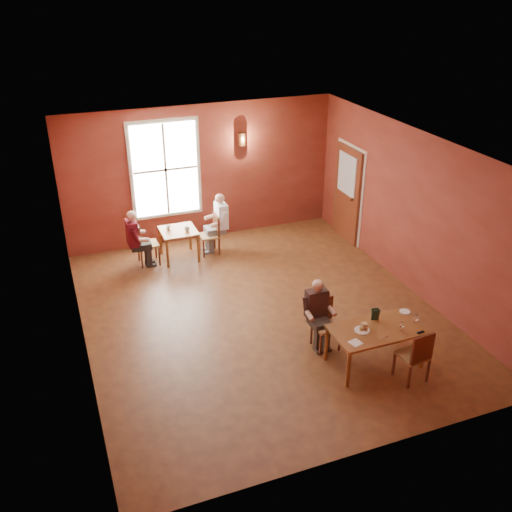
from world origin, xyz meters
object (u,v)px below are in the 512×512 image
object	(u,v)px
chair_diner_white	(209,235)
diner_maroon	(146,237)
diner_white	(210,226)
chair_diner_main	(326,325)
chair_empty	(413,354)
main_table	(374,346)
chair_diner_maroon	(148,243)
diner_main	(327,319)
second_table	(179,244)

from	to	relation	value
chair_diner_white	diner_maroon	size ratio (longest dim) A/B	0.72
diner_white	chair_diner_white	bearing A→B (deg)	90.00
chair_diner_main	chair_empty	distance (m)	1.42
chair_diner_white	diner_white	distance (m)	0.19
main_table	diner_maroon	size ratio (longest dim) A/B	1.14
chair_diner_main	diner_maroon	size ratio (longest dim) A/B	0.70
diner_white	chair_diner_maroon	distance (m)	1.34
main_table	chair_empty	distance (m)	0.61
diner_main	second_table	xyz separation A→B (m)	(-1.41, 3.98, -0.23)
main_table	diner_main	world-z (taller)	diner_main
chair_diner_maroon	main_table	bearing A→B (deg)	29.07
chair_empty	chair_diner_white	world-z (taller)	chair_empty
chair_empty	chair_diner_maroon	bearing A→B (deg)	114.18
chair_empty	diner_white	bearing A→B (deg)	101.64
chair_diner_maroon	diner_maroon	distance (m)	0.15
second_table	diner_maroon	xyz separation A→B (m)	(-0.68, 0.00, 0.28)
diner_white	diner_maroon	bearing A→B (deg)	90.00
chair_diner_main	chair_diner_white	distance (m)	4.02
chair_diner_white	main_table	bearing A→B (deg)	-164.72
main_table	second_table	world-z (taller)	second_table
diner_main	chair_empty	xyz separation A→B (m)	(0.83, -1.12, -0.12)
chair_diner_main	second_table	xyz separation A→B (m)	(-1.41, 3.95, -0.10)
chair_diner_main	chair_diner_white	size ratio (longest dim) A/B	0.97
chair_diner_white	chair_diner_maroon	xyz separation A→B (m)	(-1.30, 0.00, 0.02)
diner_main	chair_diner_maroon	bearing A→B (deg)	-62.67
diner_main	second_table	distance (m)	4.23
second_table	diner_white	world-z (taller)	diner_white
chair_diner_white	diner_maroon	xyz separation A→B (m)	(-1.33, 0.00, 0.17)
diner_main	second_table	bearing A→B (deg)	-70.53
diner_maroon	diner_main	bearing A→B (deg)	27.67
second_table	chair_diner_maroon	size ratio (longest dim) A/B	0.80
main_table	chair_diner_main	distance (m)	0.83
diner_white	chair_diner_maroon	xyz separation A→B (m)	(-1.33, 0.00, -0.17)
chair_diner_white	second_table	bearing A→B (deg)	90.00
chair_diner_main	diner_main	xyz separation A→B (m)	(0.00, -0.03, 0.14)
chair_diner_main	diner_maroon	world-z (taller)	diner_maroon
chair_diner_main	chair_diner_white	bearing A→B (deg)	-79.15
chair_empty	diner_maroon	world-z (taller)	diner_maroon
diner_main	chair_diner_main	bearing A→B (deg)	-90.00
chair_diner_white	chair_empty	bearing A→B (deg)	-162.78
diner_main	second_table	world-z (taller)	diner_main
main_table	diner_maroon	distance (m)	5.28
main_table	diner_white	distance (m)	4.77
main_table	chair_diner_white	distance (m)	4.77
second_table	chair_diner_white	bearing A→B (deg)	0.00
chair_diner_main	second_table	size ratio (longest dim) A/B	1.15
chair_diner_main	diner_main	size ratio (longest dim) A/B	0.75
second_table	diner_maroon	bearing A→B (deg)	180.00
chair_diner_main	second_table	distance (m)	4.19
chair_empty	second_table	bearing A→B (deg)	108.35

